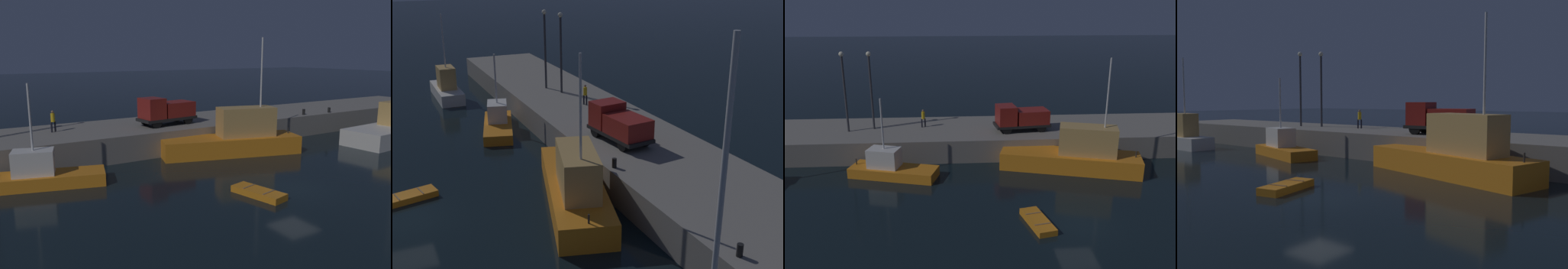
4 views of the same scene
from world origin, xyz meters
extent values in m
plane|color=black|center=(0.00, 0.00, 0.00)|extent=(320.00, 320.00, 0.00)
cube|color=gray|center=(0.00, 15.29, 1.03)|extent=(72.55, 8.22, 2.05)
cube|color=orange|center=(1.86, 9.29, 0.73)|extent=(11.90, 6.15, 1.47)
cube|color=tan|center=(3.18, 8.91, 2.66)|extent=(5.00, 3.19, 2.38)
cylinder|color=silver|center=(4.40, 8.56, 6.65)|extent=(0.14, 0.14, 5.60)
cylinder|color=#262626|center=(6.94, 7.84, 1.72)|extent=(0.10, 0.10, 0.50)
cube|color=orange|center=(-12.79, 8.65, 0.41)|extent=(7.39, 4.05, 0.81)
cube|color=silver|center=(-13.52, 8.85, 1.58)|extent=(2.77, 2.18, 1.54)
cylinder|color=silver|center=(-13.50, 8.84, 4.40)|extent=(0.14, 0.14, 4.10)
cylinder|color=#262626|center=(-15.91, 9.50, 1.06)|extent=(0.10, 0.10, 0.50)
cube|color=orange|center=(-2.65, 0.31, 0.19)|extent=(1.89, 3.44, 0.39)
cube|color=olive|center=(-2.81, 1.01, 0.41)|extent=(1.08, 0.32, 0.04)
cube|color=olive|center=(-2.49, -0.39, 0.41)|extent=(1.08, 0.32, 0.04)
cylinder|color=#38383D|center=(-17.65, 14.81, 5.53)|extent=(0.20, 0.20, 6.95)
sphere|color=#F9EFCC|center=(-17.65, 14.81, 9.18)|extent=(0.44, 0.44, 0.44)
cylinder|color=#38383D|center=(-15.42, 15.50, 5.49)|extent=(0.20, 0.20, 6.87)
sphere|color=#F9EFCC|center=(-15.42, 15.50, 9.10)|extent=(0.44, 0.44, 0.44)
cylinder|color=black|center=(-3.00, 13.01, 2.50)|extent=(0.93, 0.39, 0.90)
cylinder|color=black|center=(-3.21, 14.76, 2.50)|extent=(0.93, 0.39, 0.90)
cylinder|color=black|center=(0.24, 13.40, 2.50)|extent=(0.93, 0.39, 0.90)
cylinder|color=black|center=(0.03, 15.15, 2.50)|extent=(0.93, 0.39, 0.90)
cube|color=black|center=(-1.48, 14.08, 2.63)|extent=(5.31, 2.69, 0.25)
cube|color=maroon|center=(-3.00, 13.90, 3.62)|extent=(1.87, 2.28, 1.74)
cube|color=maroon|center=(-0.57, 14.19, 3.38)|extent=(3.19, 2.44, 1.26)
cylinder|color=black|center=(-10.91, 15.71, 2.46)|extent=(0.14, 0.14, 0.83)
cylinder|color=black|center=(-10.61, 15.83, 2.46)|extent=(0.14, 0.14, 0.83)
cylinder|color=yellow|center=(-10.76, 15.77, 3.22)|extent=(0.41, 0.41, 0.68)
sphere|color=#8C664C|center=(-10.76, 15.77, 3.68)|extent=(0.20, 0.20, 0.20)
cylinder|color=black|center=(2.43, 11.63, 2.34)|extent=(0.28, 0.28, 0.58)
camera|label=1|loc=(-17.44, -16.80, 8.20)|focal=36.87mm
camera|label=2|loc=(27.03, -1.54, 13.84)|focal=46.60mm
camera|label=3|loc=(-7.91, -22.81, 13.45)|focal=38.02mm
camera|label=4|loc=(14.04, -13.66, 4.64)|focal=38.58mm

